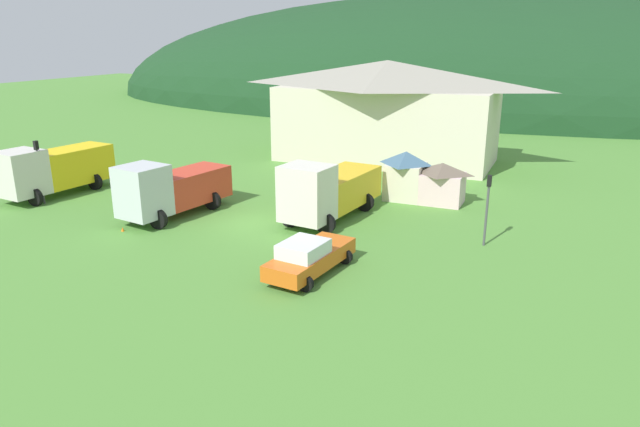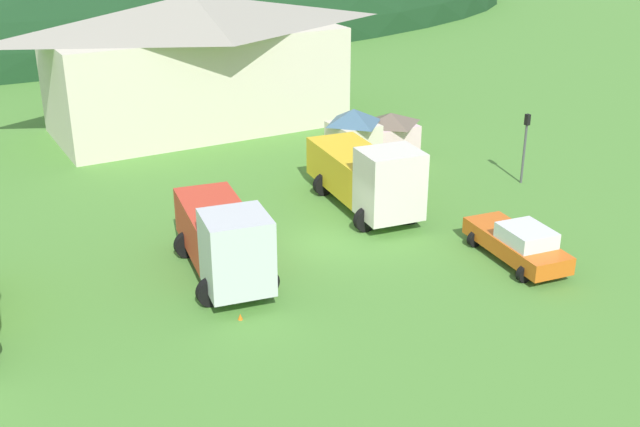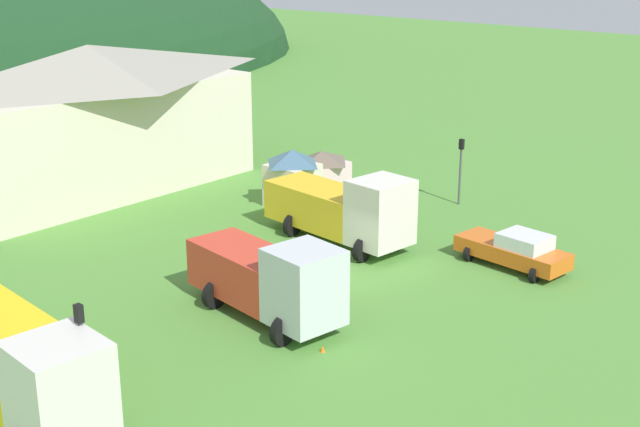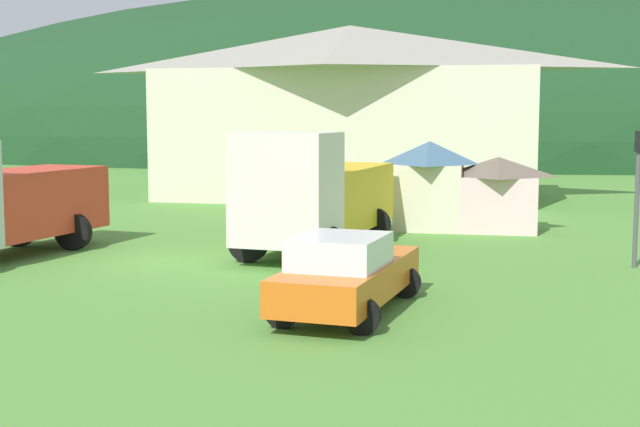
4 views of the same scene
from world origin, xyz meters
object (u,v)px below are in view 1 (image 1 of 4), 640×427
at_px(heavy_rig_striped, 328,190).
at_px(service_pickup_orange, 309,257).
at_px(play_shed_cream, 405,175).
at_px(traffic_light_east, 488,202).
at_px(traffic_light_west, 39,165).
at_px(flatbed_truck_yellow, 53,168).
at_px(depot_building, 386,110).
at_px(traffic_cone_near_pickup, 123,231).
at_px(play_shed_pink, 442,183).
at_px(tow_truck_silver, 170,188).

distance_m(heavy_rig_striped, service_pickup_orange, 8.05).
xyz_separation_m(play_shed_cream, traffic_light_east, (5.98, -6.73, 0.66)).
relative_size(service_pickup_orange, traffic_light_west, 1.32).
height_order(play_shed_cream, traffic_light_west, traffic_light_west).
xyz_separation_m(flatbed_truck_yellow, service_pickup_orange, (20.73, -5.18, -0.97)).
distance_m(depot_building, heavy_rig_striped, 17.01).
height_order(heavy_rig_striped, traffic_cone_near_pickup, heavy_rig_striped).
bearing_deg(play_shed_pink, tow_truck_silver, -146.59).
distance_m(service_pickup_orange, traffic_light_west, 20.20).
distance_m(tow_truck_silver, traffic_light_east, 17.51).
bearing_deg(heavy_rig_striped, service_pickup_orange, 23.77).
distance_m(traffic_light_west, traffic_cone_near_pickup, 8.85).
xyz_separation_m(play_shed_pink, traffic_light_east, (3.62, -6.67, 0.92)).
distance_m(depot_building, service_pickup_orange, 24.96).
distance_m(heavy_rig_striped, traffic_cone_near_pickup, 11.43).
bearing_deg(depot_building, traffic_light_west, -126.76).
bearing_deg(traffic_cone_near_pickup, play_shed_pink, 40.16).
bearing_deg(traffic_light_west, play_shed_cream, 26.42).
height_order(service_pickup_orange, traffic_cone_near_pickup, service_pickup_orange).
height_order(flatbed_truck_yellow, traffic_light_west, traffic_light_west).
height_order(flatbed_truck_yellow, traffic_cone_near_pickup, flatbed_truck_yellow).
relative_size(tow_truck_silver, service_pickup_orange, 1.41).
height_order(flatbed_truck_yellow, tow_truck_silver, tow_truck_silver).
distance_m(service_pickup_orange, traffic_light_east, 9.54).
bearing_deg(heavy_rig_striped, traffic_light_east, 91.47).
bearing_deg(traffic_light_west, traffic_light_east, 7.35).
relative_size(service_pickup_orange, traffic_cone_near_pickup, 11.62).
relative_size(heavy_rig_striped, traffic_light_west, 2.02).
bearing_deg(traffic_light_east, tow_truck_silver, -172.19).
relative_size(depot_building, heavy_rig_striped, 2.32).
distance_m(flatbed_truck_yellow, tow_truck_silver, 9.94).
distance_m(depot_building, traffic_light_west, 26.22).
height_order(flatbed_truck_yellow, heavy_rig_striped, heavy_rig_striped).
bearing_deg(tow_truck_silver, traffic_light_west, -74.56).
bearing_deg(traffic_light_east, traffic_light_west, -172.65).
height_order(play_shed_pink, heavy_rig_striped, heavy_rig_striped).
xyz_separation_m(play_shed_cream, heavy_rig_striped, (-2.87, -5.89, 0.13)).
bearing_deg(flatbed_truck_yellow, play_shed_cream, 117.53).
distance_m(play_shed_cream, flatbed_truck_yellow, 22.85).
distance_m(play_shed_pink, traffic_cone_near_pickup, 19.05).
bearing_deg(flatbed_truck_yellow, play_shed_pink, 115.44).
height_order(tow_truck_silver, service_pickup_orange, tow_truck_silver).
bearing_deg(traffic_light_east, traffic_cone_near_pickup, -162.89).
height_order(service_pickup_orange, traffic_light_east, traffic_light_east).
bearing_deg(play_shed_cream, play_shed_pink, -1.36).
xyz_separation_m(play_shed_pink, service_pickup_orange, (-2.90, -13.49, -0.50)).
relative_size(play_shed_cream, flatbed_truck_yellow, 0.40).
bearing_deg(tow_truck_silver, play_shed_cream, 137.71).
relative_size(play_shed_pink, heavy_rig_striped, 0.35).
distance_m(depot_building, flatbed_truck_yellow, 25.45).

